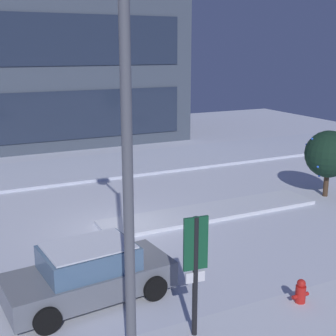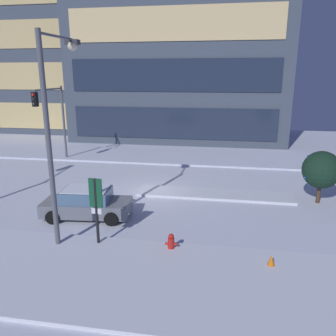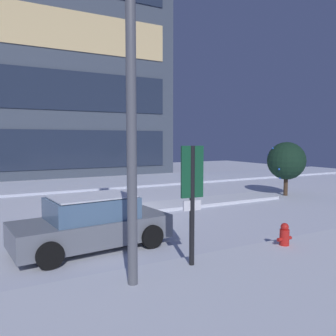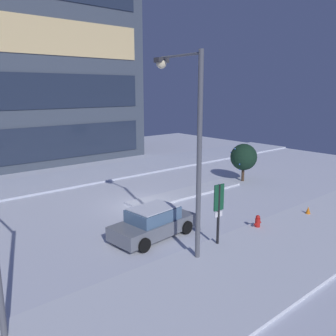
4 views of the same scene
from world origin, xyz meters
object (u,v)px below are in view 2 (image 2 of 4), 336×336
at_px(car_near, 87,204).
at_px(street_lamp_arched, 56,113).
at_px(decorated_tree_median, 322,170).
at_px(parking_info_sign, 96,204).
at_px(traffic_light_corner_far_left, 52,111).
at_px(construction_cone, 271,262).
at_px(fire_hydrant, 171,243).

relative_size(car_near, street_lamp_arched, 0.53).
height_order(car_near, decorated_tree_median, decorated_tree_median).
relative_size(car_near, parking_info_sign, 1.54).
bearing_deg(traffic_light_corner_far_left, parking_info_sign, 33.45).
relative_size(traffic_light_corner_far_left, construction_cone, 10.92).
height_order(traffic_light_corner_far_left, decorated_tree_median, traffic_light_corner_far_left).
height_order(street_lamp_arched, construction_cone, street_lamp_arched).
height_order(parking_info_sign, construction_cone, parking_info_sign).
xyz_separation_m(decorated_tree_median, construction_cone, (-3.40, -7.25, -1.61)).
xyz_separation_m(car_near, construction_cone, (8.40, -3.33, -0.44)).
relative_size(street_lamp_arched, construction_cone, 15.27).
distance_m(car_near, decorated_tree_median, 12.49).
bearing_deg(decorated_tree_median, construction_cone, -115.13).
bearing_deg(car_near, traffic_light_corner_far_left, 118.69).
bearing_deg(parking_info_sign, construction_cone, -90.17).
bearing_deg(construction_cone, parking_info_sign, 174.78).
distance_m(car_near, street_lamp_arched, 5.24).
xyz_separation_m(fire_hydrant, parking_info_sign, (-3.03, -0.03, 1.48)).
xyz_separation_m(fire_hydrant, construction_cone, (3.78, -0.66, -0.09)).
distance_m(traffic_light_corner_far_left, construction_cone, 20.04).
height_order(street_lamp_arched, fire_hydrant, street_lamp_arched).
bearing_deg(decorated_tree_median, fire_hydrant, -137.45).
bearing_deg(street_lamp_arched, fire_hydrant, -91.26).
relative_size(fire_hydrant, construction_cone, 1.39).
xyz_separation_m(traffic_light_corner_far_left, decorated_tree_median, (18.29, -5.58, -2.31)).
bearing_deg(traffic_light_corner_far_left, street_lamp_arched, 28.71).
distance_m(traffic_light_corner_far_left, street_lamp_arched, 13.56).
relative_size(fire_hydrant, decorated_tree_median, 0.26).
bearing_deg(fire_hydrant, construction_cone, -9.85).
height_order(car_near, fire_hydrant, car_near).
xyz_separation_m(traffic_light_corner_far_left, street_lamp_arched, (6.49, -11.85, 1.20)).
relative_size(fire_hydrant, parking_info_sign, 0.26).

